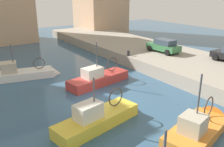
# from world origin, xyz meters

# --- Properties ---
(water_surface) EXTENTS (80.00, 80.00, 0.00)m
(water_surface) POSITION_xyz_m (0.00, 0.00, 0.00)
(water_surface) COLOR #335675
(water_surface) RESTS_ON ground
(quay_wall) EXTENTS (9.00, 56.00, 1.20)m
(quay_wall) POSITION_xyz_m (11.50, 0.00, 0.60)
(quay_wall) COLOR #9E9384
(quay_wall) RESTS_ON ground
(fishing_boat_orange) EXTENTS (5.99, 3.33, 4.74)m
(fishing_boat_orange) POSITION_xyz_m (2.88, -6.76, 0.14)
(fishing_boat_orange) COLOR orange
(fishing_boat_orange) RESTS_ON ground
(fishing_boat_white) EXTENTS (6.46, 3.09, 4.17)m
(fishing_boat_white) POSITION_xyz_m (-2.91, 8.44, 0.14)
(fishing_boat_white) COLOR white
(fishing_boat_white) RESTS_ON ground
(fishing_boat_red) EXTENTS (6.83, 2.76, 4.56)m
(fishing_boat_red) POSITION_xyz_m (2.20, 3.25, 0.14)
(fishing_boat_red) COLOR #BC3833
(fishing_boat_red) RESTS_ON ground
(fishing_boat_yellow) EXTENTS (6.66, 2.84, 3.99)m
(fishing_boat_yellow) POSITION_xyz_m (-1.49, -2.78, 0.14)
(fishing_boat_yellow) COLOR gold
(fishing_boat_yellow) RESTS_ON ground
(parked_car_green) EXTENTS (2.01, 3.96, 1.49)m
(parked_car_green) POSITION_xyz_m (11.57, 4.96, 1.95)
(parked_car_green) COLOR #387547
(parked_car_green) RESTS_ON quay_wall
(mooring_bollard_mid) EXTENTS (0.28, 0.28, 0.55)m
(mooring_bollard_mid) POSITION_xyz_m (7.35, 6.00, 1.48)
(mooring_bollard_mid) COLOR #2D2D33
(mooring_bollard_mid) RESTS_ON quay_wall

